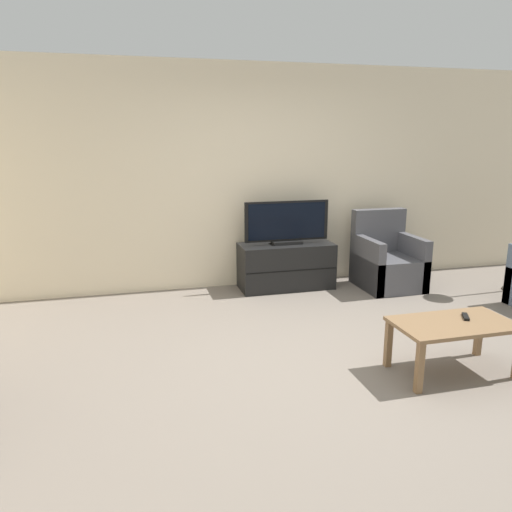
{
  "coord_description": "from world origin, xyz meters",
  "views": [
    {
      "loc": [
        -1.58,
        -3.69,
        1.85
      ],
      "look_at": [
        -0.53,
        0.32,
        0.85
      ],
      "focal_mm": 35.0,
      "sensor_mm": 36.0,
      "label": 1
    }
  ],
  "objects_px": {
    "armchair": "(387,263)",
    "coffee_table": "(454,329)",
    "tv_stand": "(286,266)",
    "tv": "(287,224)",
    "remote": "(466,317)"
  },
  "relations": [
    {
      "from": "armchair",
      "to": "coffee_table",
      "type": "relative_size",
      "value": 1.0
    },
    {
      "from": "tv_stand",
      "to": "tv",
      "type": "relative_size",
      "value": 1.1
    },
    {
      "from": "tv_stand",
      "to": "armchair",
      "type": "relative_size",
      "value": 1.22
    },
    {
      "from": "coffee_table",
      "to": "remote",
      "type": "xyz_separation_m",
      "value": [
        0.15,
        0.06,
        0.07
      ]
    },
    {
      "from": "tv",
      "to": "armchair",
      "type": "bearing_deg",
      "value": -12.11
    },
    {
      "from": "tv",
      "to": "remote",
      "type": "distance_m",
      "value": 2.58
    },
    {
      "from": "tv",
      "to": "tv_stand",
      "type": "bearing_deg",
      "value": 90.0
    },
    {
      "from": "armchair",
      "to": "coffee_table",
      "type": "bearing_deg",
      "value": -106.65
    },
    {
      "from": "tv_stand",
      "to": "coffee_table",
      "type": "height_order",
      "value": "tv_stand"
    },
    {
      "from": "tv",
      "to": "remote",
      "type": "bearing_deg",
      "value": -73.89
    },
    {
      "from": "tv",
      "to": "coffee_table",
      "type": "bearing_deg",
      "value": -77.44
    },
    {
      "from": "tv_stand",
      "to": "armchair",
      "type": "xyz_separation_m",
      "value": [
        1.23,
        -0.27,
        0.02
      ]
    },
    {
      "from": "tv_stand",
      "to": "remote",
      "type": "xyz_separation_m",
      "value": [
        0.71,
        -2.46,
        0.16
      ]
    },
    {
      "from": "armchair",
      "to": "tv",
      "type": "bearing_deg",
      "value": 167.89
    },
    {
      "from": "tv",
      "to": "armchair",
      "type": "distance_m",
      "value": 1.36
    }
  ]
}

